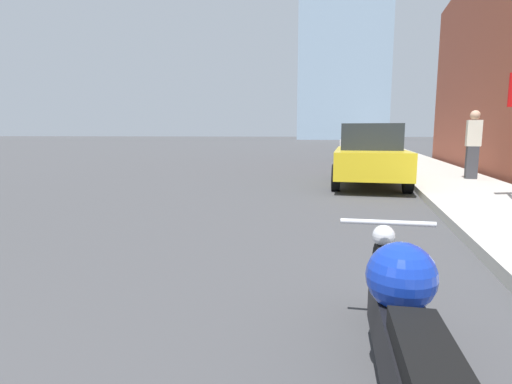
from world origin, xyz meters
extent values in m
cube|color=#B2ADA3|center=(5.56, 40.00, 0.07)|extent=(2.33, 240.00, 0.15)
cylinder|color=black|center=(3.27, 4.54, 0.29)|extent=(0.14, 0.59, 0.59)
cube|color=black|center=(3.33, 3.49, 0.32)|extent=(0.34, 1.60, 0.31)
sphere|color=#1433AD|center=(3.31, 3.81, 0.61)|extent=(0.37, 0.37, 0.37)
cube|color=black|center=(3.35, 3.15, 0.52)|extent=(0.26, 0.74, 0.10)
sphere|color=silver|center=(3.27, 4.57, 0.64)|extent=(0.16, 0.16, 0.16)
cylinder|color=silver|center=(3.27, 4.42, 0.77)|extent=(0.62, 0.07, 0.04)
cube|color=gold|center=(3.35, 12.76, 0.64)|extent=(1.84, 4.53, 0.64)
cube|color=#23282D|center=(3.35, 12.76, 1.29)|extent=(1.52, 2.19, 0.66)
cylinder|color=black|center=(2.49, 14.13, 0.32)|extent=(0.22, 0.65, 0.65)
cylinder|color=black|center=(4.13, 14.17, 0.32)|extent=(0.22, 0.65, 0.65)
cylinder|color=black|center=(2.57, 11.35, 0.32)|extent=(0.22, 0.65, 0.65)
cylinder|color=black|center=(4.20, 11.39, 0.32)|extent=(0.22, 0.65, 0.65)
cube|color=silver|center=(3.10, 23.95, 0.71)|extent=(1.89, 4.01, 0.76)
cube|color=#23282D|center=(3.10, 23.95, 1.44)|extent=(1.52, 1.96, 0.69)
cylinder|color=black|center=(2.39, 25.21, 0.33)|extent=(0.24, 0.68, 0.66)
cylinder|color=black|center=(3.96, 25.12, 0.33)|extent=(0.24, 0.68, 0.66)
cylinder|color=black|center=(2.24, 22.79, 0.33)|extent=(0.24, 0.68, 0.66)
cylinder|color=black|center=(3.81, 22.69, 0.33)|extent=(0.24, 0.68, 0.66)
cube|color=#1E3899|center=(3.18, 35.25, 0.64)|extent=(2.01, 4.62, 0.66)
cube|color=#23282D|center=(3.18, 35.25, 1.31)|extent=(1.59, 2.26, 0.67)
cylinder|color=black|center=(2.49, 36.71, 0.31)|extent=(0.25, 0.63, 0.62)
cylinder|color=black|center=(4.08, 36.59, 0.31)|extent=(0.25, 0.63, 0.62)
cylinder|color=black|center=(2.28, 33.92, 0.31)|extent=(0.25, 0.63, 0.62)
cylinder|color=black|center=(3.87, 33.80, 0.31)|extent=(0.25, 0.63, 0.62)
cube|color=red|center=(3.19, 46.81, 0.63)|extent=(1.84, 4.44, 0.64)
cube|color=#23282D|center=(3.19, 46.81, 1.31)|extent=(1.55, 2.14, 0.71)
cylinder|color=black|center=(2.32, 48.17, 0.31)|extent=(0.21, 0.62, 0.62)
cylinder|color=black|center=(4.04, 48.19, 0.31)|extent=(0.21, 0.62, 0.62)
cylinder|color=black|center=(2.34, 45.43, 0.31)|extent=(0.21, 0.62, 0.62)
cylinder|color=black|center=(4.06, 45.44, 0.31)|extent=(0.21, 0.62, 0.62)
cube|color=#BCBCC1|center=(3.33, 59.43, 0.70)|extent=(1.96, 4.59, 0.68)
cube|color=#23282D|center=(3.33, 59.43, 1.35)|extent=(1.57, 2.24, 0.62)
cylinder|color=black|center=(2.44, 60.78, 0.36)|extent=(0.24, 0.73, 0.72)
cylinder|color=black|center=(4.07, 60.86, 0.36)|extent=(0.24, 0.73, 0.72)
cylinder|color=black|center=(2.59, 57.99, 0.36)|extent=(0.24, 0.73, 0.72)
cylinder|color=black|center=(4.22, 58.07, 0.36)|extent=(0.24, 0.73, 0.72)
cube|color=#38383D|center=(6.07, 13.62, 0.59)|extent=(0.29, 0.20, 0.88)
cube|color=beige|center=(6.07, 13.62, 1.38)|extent=(0.36, 0.20, 0.70)
sphere|color=tan|center=(6.07, 13.62, 1.86)|extent=(0.26, 0.26, 0.26)
camera|label=1|loc=(3.07, 1.65, 1.36)|focal=28.00mm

